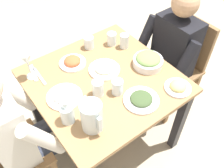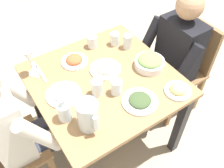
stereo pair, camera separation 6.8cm
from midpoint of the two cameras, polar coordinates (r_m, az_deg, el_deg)
The scene contains 21 objects.
ground_plane at distance 2.22m, azimuth -0.52°, elevation -11.81°, with size 8.00×8.00×0.00m, color tan.
dining_table at distance 1.74m, azimuth -0.65°, elevation -1.47°, with size 0.92×0.92×0.72m.
chair_far at distance 2.20m, azimuth 17.02°, elevation 4.44°, with size 0.40×0.40×0.86m.
diner_near at distance 1.62m, azimuth -18.67°, elevation -8.60°, with size 0.48×0.53×1.15m.
diner_far at distance 1.98m, azimuth 13.87°, elevation 5.41°, with size 0.48×0.53×1.15m.
water_pitcher at distance 1.34m, azimuth -4.08°, elevation -7.20°, with size 0.16×0.12×0.19m.
salad_bowl at distance 1.73m, azimuth 9.76°, elevation 4.97°, with size 0.21×0.21×0.09m.
plate_beans at distance 1.70m, azimuth -0.42°, elevation 3.55°, with size 0.22×0.22×0.04m.
plate_dolmas at distance 1.52m, azimuth 7.67°, elevation -3.84°, with size 0.22×0.22×0.04m.
plate_yoghurt at distance 1.56m, azimuth -9.88°, elevation -2.20°, with size 0.22×0.22×0.05m.
plate_rice_curry at distance 1.77m, azimuth -7.55°, elevation 5.41°, with size 0.19×0.19×0.05m.
plate_fries at distance 1.62m, azimuth 16.10°, elevation -1.28°, with size 0.17×0.17×0.05m.
water_glass_by_pitcher at distance 1.52m, azimuth -2.19°, elevation -0.85°, with size 0.07×0.07×0.11m, color silver.
water_glass_near_right at distance 1.88m, azimuth -3.58°, elevation 9.66°, with size 0.07×0.07×0.09m, color silver.
water_glass_center at distance 1.87m, azimuth 4.60°, elevation 9.67°, with size 0.07×0.07×0.11m, color silver.
water_glass_far_left at distance 1.53m, azimuth 2.24°, elevation -0.78°, with size 0.07×0.07×0.10m, color silver.
water_glass_near_left at distance 1.90m, azimuth 1.72°, elevation 10.28°, with size 0.07×0.07×0.10m, color silver.
wine_glass at distance 1.67m, azimuth -17.46°, elevation 5.85°, with size 0.08×0.08×0.20m.
oil_carafe at distance 1.42m, azimuth -9.50°, elevation -6.39°, with size 0.08×0.08×0.16m.
fork_near at distance 1.77m, azimuth -16.13°, elevation 3.14°, with size 0.17×0.03×0.01m, color silver.
knife_near at distance 1.74m, azimuth -14.90°, elevation 2.37°, with size 0.18×0.02×0.01m, color silver.
Camera 2 is at (0.99, -0.59, 1.90)m, focal length 39.84 mm.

